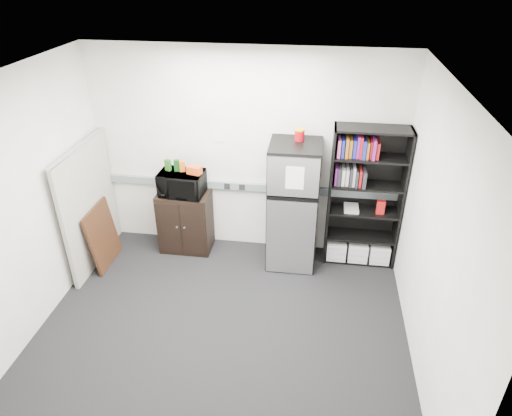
% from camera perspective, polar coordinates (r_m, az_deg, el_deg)
% --- Properties ---
extents(floor, '(4.00, 4.00, 0.00)m').
position_cam_1_polar(floor, '(5.19, -4.29, -15.00)').
color(floor, black).
rests_on(floor, ground).
extents(wall_back, '(4.00, 0.02, 2.70)m').
position_cam_1_polar(wall_back, '(5.87, -1.26, 6.74)').
color(wall_back, silver).
rests_on(wall_back, floor).
extents(wall_right, '(0.02, 3.50, 2.70)m').
position_cam_1_polar(wall_right, '(4.40, 21.45, -4.05)').
color(wall_right, silver).
rests_on(wall_right, floor).
extents(wall_left, '(0.02, 3.50, 2.70)m').
position_cam_1_polar(wall_left, '(5.14, -27.25, -0.34)').
color(wall_left, silver).
rests_on(wall_left, floor).
extents(ceiling, '(4.00, 3.50, 0.02)m').
position_cam_1_polar(ceiling, '(3.81, -5.86, 15.23)').
color(ceiling, white).
rests_on(ceiling, wall_back).
extents(electrical_raceway, '(3.92, 0.05, 0.10)m').
position_cam_1_polar(electrical_raceway, '(6.04, -1.26, 2.69)').
color(electrical_raceway, slate).
rests_on(electrical_raceway, wall_back).
extents(wall_note, '(0.14, 0.00, 0.10)m').
position_cam_1_polar(wall_note, '(5.86, -4.71, 8.68)').
color(wall_note, white).
rests_on(wall_note, wall_back).
extents(bookshelf, '(0.90, 0.34, 1.85)m').
position_cam_1_polar(bookshelf, '(5.86, 13.40, 1.09)').
color(bookshelf, black).
rests_on(bookshelf, floor).
extents(cubicle_partition, '(0.06, 1.30, 1.62)m').
position_cam_1_polar(cubicle_partition, '(6.13, -20.08, 0.24)').
color(cubicle_partition, '#A59F92').
rests_on(cubicle_partition, floor).
extents(cabinet, '(0.68, 0.46, 0.85)m').
position_cam_1_polar(cabinet, '(6.25, -8.79, -1.64)').
color(cabinet, black).
rests_on(cabinet, floor).
extents(microwave, '(0.58, 0.41, 0.31)m').
position_cam_1_polar(microwave, '(5.96, -9.26, 3.07)').
color(microwave, black).
rests_on(microwave, cabinet).
extents(snack_box_a, '(0.08, 0.07, 0.15)m').
position_cam_1_polar(snack_box_a, '(5.94, -10.95, 5.30)').
color(snack_box_a, '#1F5819').
rests_on(snack_box_a, microwave).
extents(snack_box_b, '(0.07, 0.06, 0.15)m').
position_cam_1_polar(snack_box_b, '(5.91, -9.85, 5.25)').
color(snack_box_b, '#0B330E').
rests_on(snack_box_b, microwave).
extents(snack_box_c, '(0.08, 0.07, 0.14)m').
position_cam_1_polar(snack_box_c, '(5.89, -9.19, 5.18)').
color(snack_box_c, '#C75712').
rests_on(snack_box_c, microwave).
extents(snack_bag, '(0.20, 0.14, 0.10)m').
position_cam_1_polar(snack_bag, '(5.81, -7.71, 4.72)').
color(snack_bag, '#D34A15').
rests_on(snack_bag, microwave).
extents(refrigerator, '(0.62, 0.65, 1.65)m').
position_cam_1_polar(refrigerator, '(5.75, 4.66, 0.27)').
color(refrigerator, black).
rests_on(refrigerator, floor).
extents(coffee_can, '(0.12, 0.12, 0.16)m').
position_cam_1_polar(coffee_can, '(5.48, 5.48, 9.22)').
color(coffee_can, '#9B0710').
rests_on(coffee_can, refrigerator).
extents(framed_poster, '(0.15, 0.64, 0.82)m').
position_cam_1_polar(framed_poster, '(6.22, -18.60, -3.32)').
color(framed_poster, black).
rests_on(framed_poster, floor).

